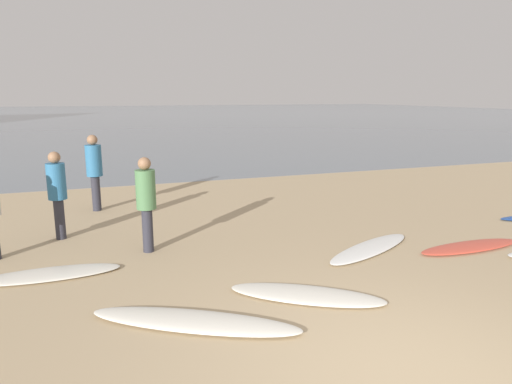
# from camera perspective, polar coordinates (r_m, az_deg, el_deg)

# --- Properties ---
(ground_plane) EXTENTS (120.00, 120.00, 0.20)m
(ground_plane) POSITION_cam_1_polar(r_m,az_deg,el_deg) (13.54, -8.24, 0.46)
(ground_plane) COLOR tan
(ground_plane) RESTS_ON ground
(ocean_water) EXTENTS (140.00, 100.00, 0.01)m
(ocean_water) POSITION_cam_1_polar(r_m,az_deg,el_deg) (63.58, -17.50, 9.09)
(ocean_water) COLOR slate
(ocean_water) RESTS_ON ground
(surfboard_1) EXTENTS (2.00, 0.60, 0.07)m
(surfboard_1) POSITION_cam_1_polar(r_m,az_deg,el_deg) (7.37, -24.28, -9.25)
(surfboard_1) COLOR silver
(surfboard_1) RESTS_ON ground
(surfboard_2) EXTENTS (2.41, 1.73, 0.09)m
(surfboard_2) POSITION_cam_1_polar(r_m,az_deg,el_deg) (5.49, -7.65, -15.53)
(surfboard_2) COLOR silver
(surfboard_2) RESTS_ON ground
(surfboard_3) EXTENTS (2.01, 1.61, 0.08)m
(surfboard_3) POSITION_cam_1_polar(r_m,az_deg,el_deg) (6.13, 6.26, -12.49)
(surfboard_3) COLOR silver
(surfboard_3) RESTS_ON ground
(surfboard_4) EXTENTS (2.20, 1.42, 0.08)m
(surfboard_4) POSITION_cam_1_polar(r_m,az_deg,el_deg) (8.04, 13.92, -6.75)
(surfboard_4) COLOR white
(surfboard_4) RESTS_ON ground
(surfboard_5) EXTENTS (2.05, 0.57, 0.07)m
(surfboard_5) POSITION_cam_1_polar(r_m,az_deg,el_deg) (8.69, 24.94, -6.14)
(surfboard_5) COLOR #D84C38
(surfboard_5) RESTS_ON ground
(person_1) EXTENTS (0.32, 0.32, 1.59)m
(person_1) POSITION_cam_1_polar(r_m,az_deg,el_deg) (8.93, -23.38, 0.45)
(person_1) COLOR #2D2D38
(person_1) RESTS_ON ground
(person_2) EXTENTS (0.34, 0.34, 1.71)m
(person_2) POSITION_cam_1_polar(r_m,az_deg,el_deg) (10.85, -19.37, 3.00)
(person_2) COLOR #2D2D38
(person_2) RESTS_ON ground
(person_3) EXTENTS (0.32, 0.32, 1.59)m
(person_3) POSITION_cam_1_polar(r_m,az_deg,el_deg) (7.72, -13.43, -0.58)
(person_3) COLOR #2D2D38
(person_3) RESTS_ON ground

